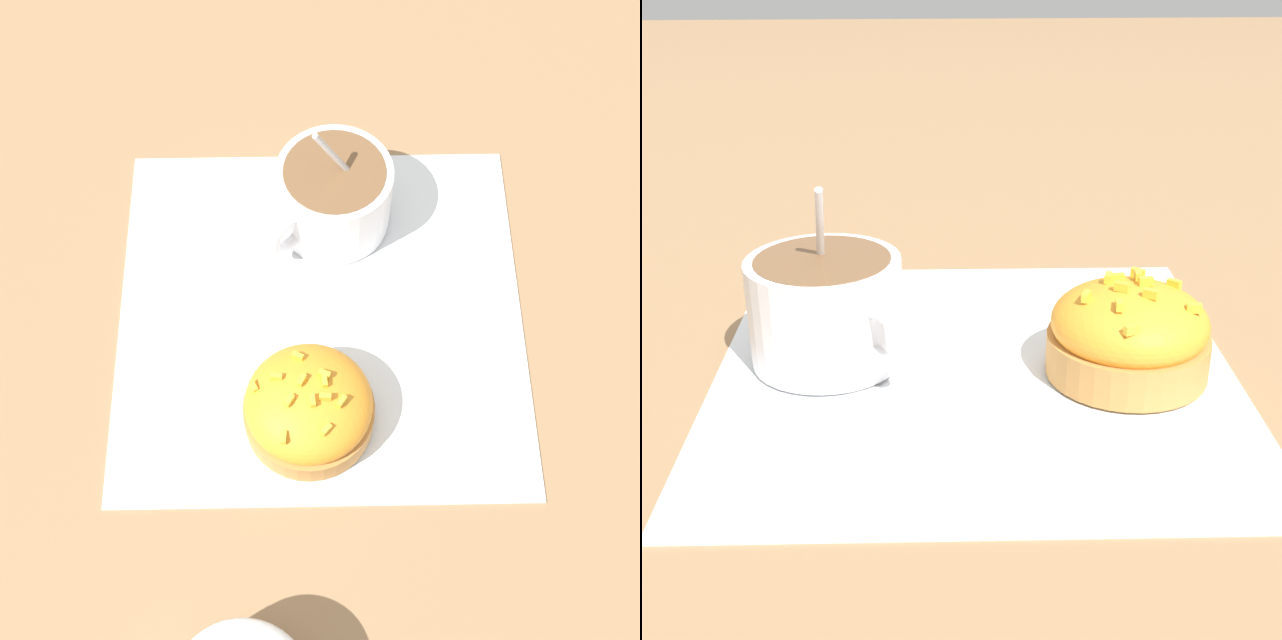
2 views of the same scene
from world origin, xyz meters
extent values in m
plane|color=#93704C|center=(0.00, 0.00, 0.00)|extent=(3.00, 3.00, 0.00)
cube|color=white|center=(0.00, 0.00, 0.00)|extent=(0.27, 0.27, 0.00)
cylinder|color=white|center=(0.08, -0.01, 0.03)|extent=(0.08, 0.08, 0.06)
cylinder|color=brown|center=(0.08, -0.01, 0.05)|extent=(0.07, 0.07, 0.01)
torus|color=white|center=(0.05, 0.02, 0.03)|extent=(0.03, 0.03, 0.04)
ellipsoid|color=silver|center=(0.07, 0.01, 0.01)|extent=(0.02, 0.03, 0.01)
cylinder|color=silver|center=(0.08, -0.02, 0.06)|extent=(0.01, 0.05, 0.09)
cylinder|color=#C18442|center=(-0.08, 0.01, 0.01)|extent=(0.08, 0.08, 0.02)
ellipsoid|color=orange|center=(-0.08, 0.01, 0.03)|extent=(0.08, 0.08, 0.04)
cube|color=yellow|center=(-0.10, 0.00, 0.05)|extent=(0.01, 0.01, 0.00)
cube|color=yellow|center=(-0.08, 0.01, 0.05)|extent=(0.01, 0.00, 0.00)
cube|color=yellow|center=(-0.07, 0.01, 0.05)|extent=(0.01, 0.01, 0.00)
cube|color=yellow|center=(-0.07, 0.00, 0.05)|extent=(0.01, 0.01, 0.00)
cube|color=yellow|center=(-0.07, 0.03, 0.05)|extent=(0.00, 0.01, 0.00)
cube|color=yellow|center=(-0.07, 0.04, 0.04)|extent=(0.01, 0.01, 0.00)
cube|color=yellow|center=(-0.10, 0.02, 0.04)|extent=(0.01, 0.00, 0.00)
cube|color=yellow|center=(-0.08, 0.02, 0.05)|extent=(0.01, 0.01, 0.00)
cube|color=yellow|center=(-0.08, -0.01, 0.05)|extent=(0.01, 0.01, 0.00)
cube|color=yellow|center=(-0.07, 0.00, 0.05)|extent=(0.01, 0.00, 0.00)
cube|color=yellow|center=(-0.05, 0.02, 0.05)|extent=(0.01, 0.01, 0.00)
cube|color=yellow|center=(-0.08, 0.00, 0.05)|extent=(0.00, 0.01, 0.00)
camera|label=1|loc=(-0.28, 0.01, 0.53)|focal=50.00mm
camera|label=2|loc=(0.02, 0.40, 0.22)|focal=50.00mm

